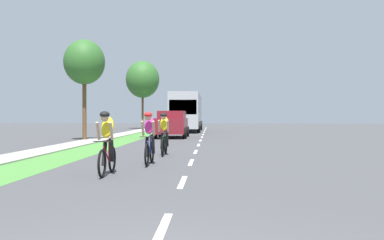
# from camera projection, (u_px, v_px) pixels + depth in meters

# --- Properties ---
(ground_plane) EXTENTS (120.00, 120.00, 0.00)m
(ground_plane) POSITION_uv_depth(u_px,v_px,m) (200.00, 143.00, 23.48)
(ground_plane) COLOR #424244
(grass_verge) EXTENTS (1.82, 70.00, 0.01)m
(grass_verge) POSITION_uv_depth(u_px,v_px,m) (116.00, 142.00, 23.69)
(grass_verge) COLOR #478438
(grass_verge) RESTS_ON ground_plane
(sidewalk_concrete) EXTENTS (1.46, 70.00, 0.10)m
(sidewalk_concrete) POSITION_uv_depth(u_px,v_px,m) (86.00, 142.00, 23.76)
(sidewalk_concrete) COLOR #9E998E
(sidewalk_concrete) RESTS_ON ground_plane
(lane_markings_center) EXTENTS (0.12, 53.80, 0.01)m
(lane_markings_center) POSITION_uv_depth(u_px,v_px,m) (201.00, 139.00, 27.48)
(lane_markings_center) COLOR white
(lane_markings_center) RESTS_ON ground_plane
(cyclist_lead) EXTENTS (0.42, 1.72, 1.58)m
(cyclist_lead) POSITION_uv_depth(u_px,v_px,m) (107.00, 142.00, 10.59)
(cyclist_lead) COLOR black
(cyclist_lead) RESTS_ON ground_plane
(cyclist_trailing) EXTENTS (0.42, 1.72, 1.58)m
(cyclist_trailing) POSITION_uv_depth(u_px,v_px,m) (149.00, 138.00, 12.81)
(cyclist_trailing) COLOR black
(cyclist_trailing) RESTS_ON ground_plane
(cyclist_distant) EXTENTS (0.42, 1.72, 1.58)m
(cyclist_distant) POSITION_uv_depth(u_px,v_px,m) (164.00, 133.00, 15.88)
(cyclist_distant) COLOR black
(cyclist_distant) RESTS_ON ground_plane
(suv_maroon) EXTENTS (2.15, 4.70, 1.79)m
(suv_maroon) POSITION_uv_depth(u_px,v_px,m) (172.00, 124.00, 28.84)
(suv_maroon) COLOR maroon
(suv_maroon) RESTS_ON ground_plane
(bus_silver) EXTENTS (2.78, 11.60, 3.48)m
(bus_silver) POSITION_uv_depth(u_px,v_px,m) (187.00, 110.00, 40.69)
(bus_silver) COLOR #A5A8AD
(bus_silver) RESTS_ON ground_plane
(street_tree_near) EXTENTS (2.44, 2.44, 6.03)m
(street_tree_near) POSITION_uv_depth(u_px,v_px,m) (84.00, 63.00, 25.65)
(street_tree_near) COLOR brown
(street_tree_near) RESTS_ON ground_plane
(street_tree_far) EXTENTS (3.74, 3.74, 7.60)m
(street_tree_far) POSITION_uv_depth(u_px,v_px,m) (143.00, 80.00, 48.01)
(street_tree_far) COLOR brown
(street_tree_far) RESTS_ON ground_plane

